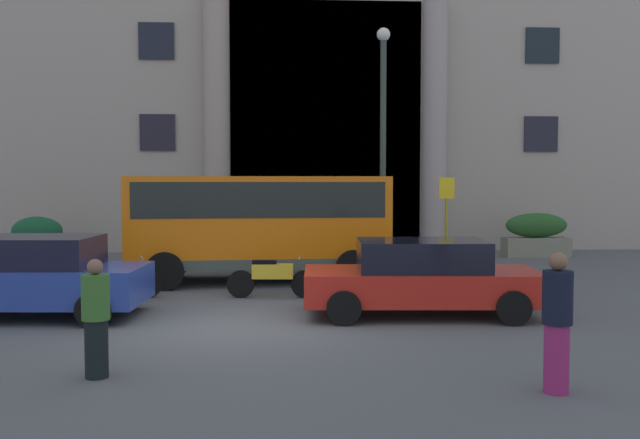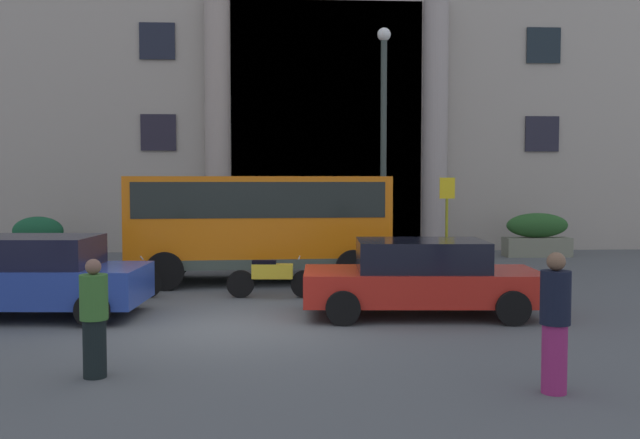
% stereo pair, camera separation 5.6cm
% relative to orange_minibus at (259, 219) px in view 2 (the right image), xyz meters
% --- Properties ---
extents(ground_plane, '(80.00, 64.00, 0.12)m').
position_rel_orange_minibus_xyz_m(ground_plane, '(-0.29, -5.50, -1.65)').
color(ground_plane, '#4E5254').
extents(office_building_facade, '(43.12, 9.70, 19.29)m').
position_rel_orange_minibus_xyz_m(office_building_facade, '(-0.29, 11.98, 8.04)').
color(office_building_facade, '#A0978A').
rests_on(office_building_facade, ground_plane).
extents(orange_minibus, '(6.48, 2.95, 2.66)m').
position_rel_orange_minibus_xyz_m(orange_minibus, '(0.00, 0.00, 0.00)').
color(orange_minibus, orange).
rests_on(orange_minibus, ground_plane).
extents(bus_stop_sign, '(0.44, 0.08, 2.64)m').
position_rel_orange_minibus_xyz_m(bus_stop_sign, '(5.30, 2.14, 0.04)').
color(bus_stop_sign, '#979A1D').
rests_on(bus_stop_sign, ground_plane).
extents(hedge_planter_entrance_left, '(1.67, 0.90, 1.40)m').
position_rel_orange_minibus_xyz_m(hedge_planter_entrance_left, '(-7.21, 5.18, -0.92)').
color(hedge_planter_entrance_left, slate).
rests_on(hedge_planter_entrance_left, ground_plane).
extents(hedge_planter_far_east, '(1.59, 0.95, 1.39)m').
position_rel_orange_minibus_xyz_m(hedge_planter_far_east, '(-0.07, 5.33, -0.92)').
color(hedge_planter_far_east, '#676058').
rests_on(hedge_planter_far_east, ground_plane).
extents(hedge_planter_far_west, '(2.19, 0.78, 1.46)m').
position_rel_orange_minibus_xyz_m(hedge_planter_far_west, '(9.15, 5.36, -0.89)').
color(hedge_planter_far_west, gray).
rests_on(hedge_planter_far_west, ground_plane).
extents(parked_estate_mid, '(4.51, 2.27, 1.43)m').
position_rel_orange_minibus_xyz_m(parked_estate_mid, '(3.18, -4.65, -0.86)').
color(parked_estate_mid, red).
rests_on(parked_estate_mid, ground_plane).
extents(parked_sedan_far, '(4.03, 2.29, 1.52)m').
position_rel_orange_minibus_xyz_m(parked_sedan_far, '(-4.00, -4.40, -0.83)').
color(parked_sedan_far, '#253F98').
rests_on(parked_sedan_far, ground_plane).
extents(motorcycle_far_end, '(1.99, 0.76, 0.89)m').
position_rel_orange_minibus_xyz_m(motorcycle_far_end, '(-3.10, -2.54, -1.14)').
color(motorcycle_far_end, black).
rests_on(motorcycle_far_end, ground_plane).
extents(scooter_by_planter, '(2.00, 0.55, 0.89)m').
position_rel_orange_minibus_xyz_m(scooter_by_planter, '(0.31, -2.47, -1.14)').
color(scooter_by_planter, black).
rests_on(scooter_by_planter, ground_plane).
extents(pedestrian_man_crossing, '(0.36, 0.36, 1.71)m').
position_rel_orange_minibus_xyz_m(pedestrian_man_crossing, '(3.81, -9.57, -0.73)').
color(pedestrian_man_crossing, '#912460').
rests_on(pedestrian_man_crossing, ground_plane).
extents(pedestrian_woman_with_bag, '(0.36, 0.36, 1.55)m').
position_rel_orange_minibus_xyz_m(pedestrian_woman_with_bag, '(-1.88, -8.57, -0.82)').
color(pedestrian_woman_with_bag, black).
rests_on(pedestrian_woman_with_bag, ground_plane).
extents(lamppost_plaza_centre, '(0.40, 0.40, 7.10)m').
position_rel_orange_minibus_xyz_m(lamppost_plaza_centre, '(3.64, 3.35, 2.57)').
color(lamppost_plaza_centre, '#333E38').
rests_on(lamppost_plaza_centre, ground_plane).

